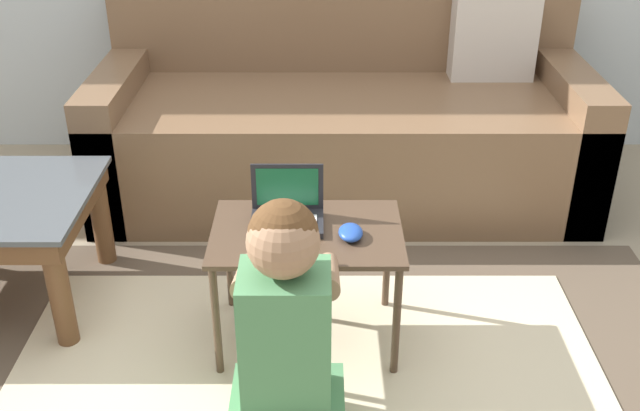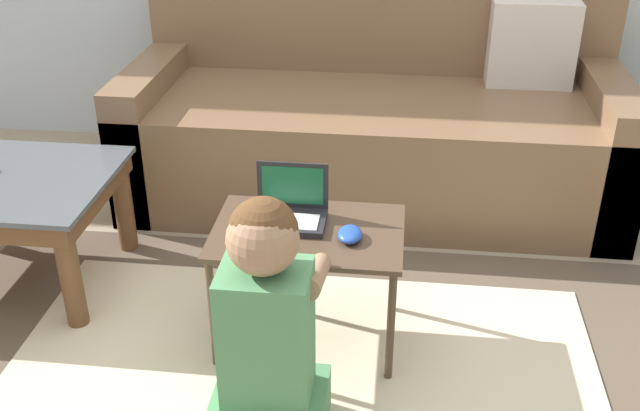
# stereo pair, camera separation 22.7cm
# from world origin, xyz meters

# --- Properties ---
(ground_plane) EXTENTS (16.00, 16.00, 0.00)m
(ground_plane) POSITION_xyz_m (0.00, 0.00, 0.00)
(ground_plane) COLOR gray
(area_rug) EXTENTS (2.52, 1.59, 0.01)m
(area_rug) POSITION_xyz_m (-0.06, -0.23, 0.00)
(area_rug) COLOR brown
(area_rug) RESTS_ON ground_plane
(couch) EXTENTS (2.06, 0.91, 0.87)m
(couch) POSITION_xyz_m (0.09, 1.10, 0.31)
(couch) COLOR brown
(couch) RESTS_ON ground_plane
(laptop_desk) EXTENTS (0.58, 0.40, 0.41)m
(laptop_desk) POSITION_xyz_m (-0.06, -0.01, 0.36)
(laptop_desk) COLOR #4C3828
(laptop_desk) RESTS_ON ground_plane
(laptop) EXTENTS (0.22, 0.16, 0.17)m
(laptop) POSITION_xyz_m (-0.12, 0.04, 0.44)
(laptop) COLOR #232328
(laptop) RESTS_ON laptop_desk
(computer_mouse) EXTENTS (0.07, 0.10, 0.03)m
(computer_mouse) POSITION_xyz_m (0.07, -0.05, 0.42)
(computer_mouse) COLOR #234CB2
(computer_mouse) RESTS_ON laptop_desk
(person_seated) EXTENTS (0.30, 0.41, 0.74)m
(person_seated) POSITION_xyz_m (-0.11, -0.45, 0.34)
(person_seated) COLOR #518E5B
(person_seated) RESTS_ON ground_plane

